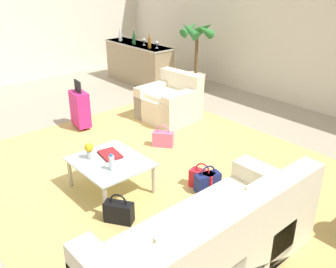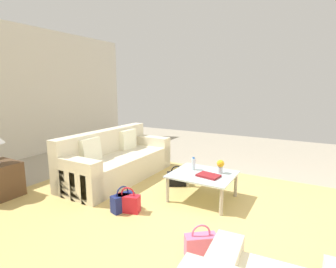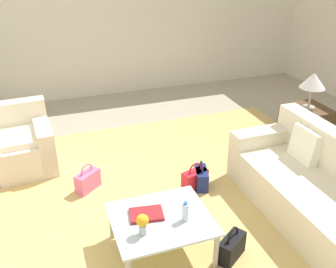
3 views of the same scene
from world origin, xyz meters
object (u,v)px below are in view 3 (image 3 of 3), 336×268
at_px(handbag_pink, 88,180).
at_px(armchair, 16,147).
at_px(handbag_navy, 201,178).
at_px(coffee_table_book, 146,214).
at_px(table_lamp, 313,81).
at_px(side_table, 305,124).
at_px(handbag_black, 232,247).
at_px(flower_vase, 142,223).
at_px(couch, 324,195).
at_px(handbag_red, 195,179).
at_px(coffee_table, 161,222).
at_px(water_bottle, 185,212).

bearing_deg(handbag_pink, armchair, 132.24).
height_order(handbag_navy, handbag_pink, same).
bearing_deg(armchair, coffee_table_book, -60.41).
height_order(coffee_table_book, table_lamp, table_lamp).
bearing_deg(side_table, coffee_table_book, -154.07).
relative_size(handbag_black, handbag_navy, 1.00).
distance_m(flower_vase, handbag_black, 0.93).
distance_m(couch, handbag_red, 1.46).
distance_m(coffee_table, side_table, 3.18).
bearing_deg(handbag_pink, coffee_table, -68.44).
distance_m(flower_vase, handbag_pink, 1.52).
height_order(armchair, coffee_table_book, armchair).
bearing_deg(water_bottle, handbag_navy, 58.10).
relative_size(coffee_table, handbag_black, 2.57).
bearing_deg(coffee_table, handbag_black, -26.60).
bearing_deg(side_table, handbag_black, -140.71).
bearing_deg(couch, coffee_table_book, 174.63).
bearing_deg(handbag_black, coffee_table_book, 152.15).
distance_m(water_bottle, handbag_black, 0.58).
height_order(couch, water_bottle, couch).
distance_m(armchair, handbag_navy, 2.48).
xyz_separation_m(water_bottle, handbag_navy, (0.61, 0.99, -0.37)).
relative_size(couch, coffee_table, 2.46).
relative_size(coffee_table_book, handbag_navy, 0.87).
relative_size(coffee_table, handbag_red, 2.57).
distance_m(water_bottle, side_table, 3.06).
bearing_deg(handbag_red, handbag_black, -96.18).
distance_m(armchair, table_lamp, 4.21).
bearing_deg(table_lamp, coffee_table, -151.82).
relative_size(coffee_table, flower_vase, 4.49).
bearing_deg(handbag_pink, handbag_navy, -16.94).
distance_m(table_lamp, handbag_pink, 3.42).
bearing_deg(couch, handbag_pink, 148.88).
distance_m(armchair, handbag_pink, 1.19).
xyz_separation_m(coffee_table, table_lamp, (2.80, 1.50, 0.59)).
bearing_deg(handbag_navy, water_bottle, -121.90).
height_order(armchair, flower_vase, armchair).
distance_m(coffee_table_book, table_lamp, 3.29).
distance_m(handbag_black, handbag_pink, 1.94).
bearing_deg(coffee_table, handbag_red, 50.43).
height_order(coffee_table, water_bottle, water_bottle).
bearing_deg(water_bottle, couch, 0.00).
xyz_separation_m(water_bottle, handbag_black, (0.40, -0.20, -0.37)).
relative_size(water_bottle, handbag_pink, 0.57).
bearing_deg(armchair, handbag_black, -52.33).
relative_size(flower_vase, handbag_pink, 0.57).
relative_size(side_table, handbag_black, 1.64).
distance_m(flower_vase, side_table, 3.45).
bearing_deg(coffee_table_book, table_lamp, 34.74).
distance_m(water_bottle, handbag_pink, 1.61).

